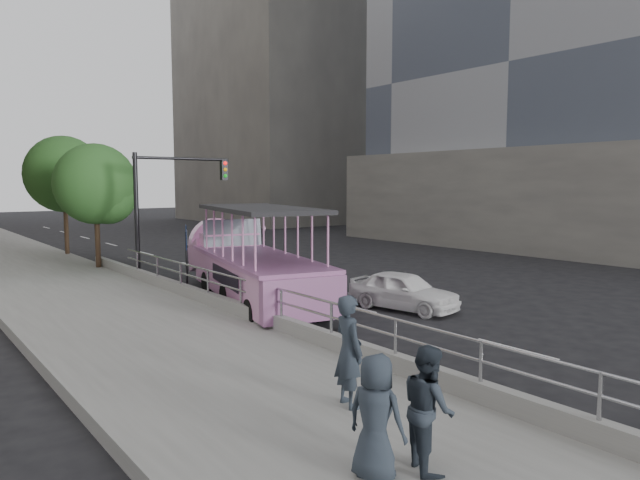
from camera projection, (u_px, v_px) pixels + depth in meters
ground at (425, 338)px, 14.72m from camera, size 160.00×160.00×0.00m
sidewalk at (82, 299)px, 19.05m from camera, size 5.50×80.00×0.30m
kerb_wall at (281, 323)px, 14.34m from camera, size 0.24×30.00×0.36m
guardrail at (281, 297)px, 14.27m from camera, size 0.07×22.00×0.71m
duck_boat at (248, 266)px, 19.32m from camera, size 4.56×10.04×3.25m
car at (403, 291)px, 17.99m from camera, size 2.14×3.82×1.23m
pedestrian_near at (349, 351)px, 9.40m from camera, size 0.58×0.76×1.87m
pedestrian_mid at (428, 407)px, 7.34m from camera, size 0.90×0.98×1.63m
pedestrian_far at (376, 417)px, 7.07m from camera, size 0.73×0.90×1.59m
parking_sign at (186, 252)px, 19.57m from camera, size 0.24×0.54×2.56m
traffic_signal at (165, 195)px, 23.15m from camera, size 4.20×0.32×5.20m
street_tree_near at (98, 187)px, 24.83m from camera, size 3.52×3.52×5.72m
street_tree_far at (66, 177)px, 29.62m from camera, size 3.97×3.97×6.45m
tower_podium at (604, 197)px, 40.62m from camera, size 26.00×26.00×6.00m
midrise_stone_a at (296, 73)px, 62.01m from camera, size 20.00×20.00×32.00m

